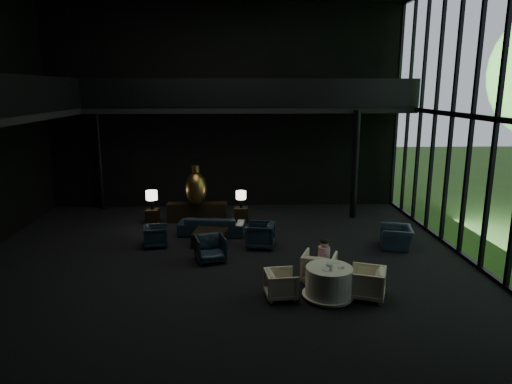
{
  "coord_description": "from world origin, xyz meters",
  "views": [
    {
      "loc": [
        0.43,
        -12.42,
        4.76
      ],
      "look_at": [
        0.99,
        0.5,
        1.81
      ],
      "focal_mm": 32.0,
      "sensor_mm": 36.0,
      "label": 1
    }
  ],
  "objects_px": {
    "lounge_armchair_east": "(260,233)",
    "dining_chair_east": "(367,281)",
    "side_table_right": "(241,214)",
    "coffee_table": "(210,238)",
    "console": "(197,212)",
    "bronze_urn": "(196,188)",
    "side_table_left": "(153,216)",
    "window_armchair": "(396,235)",
    "lounge_armchair_south": "(210,247)",
    "child": "(324,251)",
    "table_lamp_left": "(152,196)",
    "dining_chair_west": "(281,284)",
    "dining_table": "(329,285)",
    "lounge_armchair_west": "(156,236)",
    "dining_chair_north": "(319,265)",
    "table_lamp_right": "(241,196)",
    "sofa": "(212,222)"
  },
  "relations": [
    {
      "from": "lounge_armchair_east",
      "to": "dining_chair_east",
      "type": "distance_m",
      "value": 4.22
    },
    {
      "from": "side_table_right",
      "to": "lounge_armchair_east",
      "type": "relative_size",
      "value": 0.59
    },
    {
      "from": "coffee_table",
      "to": "console",
      "type": "bearing_deg",
      "value": 103.23
    },
    {
      "from": "bronze_urn",
      "to": "side_table_left",
      "type": "bearing_deg",
      "value": 176.07
    },
    {
      "from": "bronze_urn",
      "to": "window_armchair",
      "type": "distance_m",
      "value": 6.97
    },
    {
      "from": "lounge_armchair_south",
      "to": "child",
      "type": "height_order",
      "value": "child"
    },
    {
      "from": "bronze_urn",
      "to": "child",
      "type": "height_order",
      "value": "bronze_urn"
    },
    {
      "from": "table_lamp_left",
      "to": "lounge_armchair_south",
      "type": "relative_size",
      "value": 0.8
    },
    {
      "from": "lounge_armchair_south",
      "to": "dining_chair_west",
      "type": "relative_size",
      "value": 1.28
    },
    {
      "from": "dining_table",
      "to": "side_table_left",
      "type": "bearing_deg",
      "value": 129.33
    },
    {
      "from": "bronze_urn",
      "to": "coffee_table",
      "type": "xyz_separation_m",
      "value": [
        0.6,
        -2.34,
        -1.07
      ]
    },
    {
      "from": "window_armchair",
      "to": "dining_chair_east",
      "type": "height_order",
      "value": "window_armchair"
    },
    {
      "from": "dining_table",
      "to": "lounge_armchair_east",
      "type": "bearing_deg",
      "value": 111.77
    },
    {
      "from": "console",
      "to": "lounge_armchair_west",
      "type": "bearing_deg",
      "value": -111.45
    },
    {
      "from": "bronze_urn",
      "to": "table_lamp_left",
      "type": "distance_m",
      "value": 1.63
    },
    {
      "from": "side_table_left",
      "to": "lounge_armchair_south",
      "type": "distance_m",
      "value": 4.5
    },
    {
      "from": "dining_table",
      "to": "dining_chair_north",
      "type": "height_order",
      "value": "dining_chair_north"
    },
    {
      "from": "lounge_armchair_east",
      "to": "dining_chair_north",
      "type": "relative_size",
      "value": 1.09
    },
    {
      "from": "dining_table",
      "to": "dining_chair_west",
      "type": "distance_m",
      "value": 1.1
    },
    {
      "from": "dining_chair_north",
      "to": "lounge_armchair_east",
      "type": "bearing_deg",
      "value": -40.62
    },
    {
      "from": "bronze_urn",
      "to": "table_lamp_left",
      "type": "relative_size",
      "value": 2.07
    },
    {
      "from": "console",
      "to": "dining_chair_east",
      "type": "relative_size",
      "value": 2.63
    },
    {
      "from": "lounge_armchair_west",
      "to": "lounge_armchair_east",
      "type": "relative_size",
      "value": 0.71
    },
    {
      "from": "table_lamp_left",
      "to": "lounge_armchair_east",
      "type": "distance_m",
      "value": 4.7
    },
    {
      "from": "side_table_left",
      "to": "lounge_armchair_south",
      "type": "bearing_deg",
      "value": -59.33
    },
    {
      "from": "table_lamp_right",
      "to": "console",
      "type": "bearing_deg",
      "value": 174.48
    },
    {
      "from": "table_lamp_left",
      "to": "dining_table",
      "type": "relative_size",
      "value": 0.56
    },
    {
      "from": "dining_chair_north",
      "to": "sofa",
      "type": "bearing_deg",
      "value": -31.65
    },
    {
      "from": "dining_chair_east",
      "to": "side_table_right",
      "type": "bearing_deg",
      "value": -134.76
    },
    {
      "from": "dining_chair_east",
      "to": "child",
      "type": "bearing_deg",
      "value": -121.23
    },
    {
      "from": "dining_table",
      "to": "bronze_urn",
      "type": "bearing_deg",
      "value": 119.91
    },
    {
      "from": "side_table_right",
      "to": "dining_chair_north",
      "type": "xyz_separation_m",
      "value": [
        1.9,
        -5.31,
        0.15
      ]
    },
    {
      "from": "dining_chair_north",
      "to": "bronze_urn",
      "type": "bearing_deg",
      "value": -34.69
    },
    {
      "from": "console",
      "to": "dining_table",
      "type": "bearing_deg",
      "value": -61.02
    },
    {
      "from": "lounge_armchair_east",
      "to": "dining_table",
      "type": "bearing_deg",
      "value": 31.16
    },
    {
      "from": "side_table_left",
      "to": "lounge_armchair_south",
      "type": "relative_size",
      "value": 0.59
    },
    {
      "from": "console",
      "to": "table_lamp_right",
      "type": "distance_m",
      "value": 1.73
    },
    {
      "from": "side_table_right",
      "to": "coffee_table",
      "type": "bearing_deg",
      "value": -112.17
    },
    {
      "from": "table_lamp_right",
      "to": "child",
      "type": "xyz_separation_m",
      "value": [
        2.03,
        -5.24,
        -0.21
      ]
    },
    {
      "from": "window_armchair",
      "to": "dining_chair_east",
      "type": "xyz_separation_m",
      "value": [
        -1.85,
        -3.33,
        -0.01
      ]
    },
    {
      "from": "table_lamp_right",
      "to": "lounge_armchair_south",
      "type": "relative_size",
      "value": 0.71
    },
    {
      "from": "side_table_left",
      "to": "lounge_armchair_east",
      "type": "height_order",
      "value": "lounge_armchair_east"
    },
    {
      "from": "console",
      "to": "dining_chair_north",
      "type": "distance_m",
      "value": 6.48
    },
    {
      "from": "console",
      "to": "lounge_armchair_east",
      "type": "xyz_separation_m",
      "value": [
        2.15,
        -2.9,
        0.12
      ]
    },
    {
      "from": "lounge_armchair_west",
      "to": "dining_table",
      "type": "bearing_deg",
      "value": -139.55
    },
    {
      "from": "sofa",
      "to": "dining_chair_north",
      "type": "relative_size",
      "value": 2.65
    },
    {
      "from": "bronze_urn",
      "to": "lounge_armchair_south",
      "type": "height_order",
      "value": "bronze_urn"
    },
    {
      "from": "side_table_left",
      "to": "console",
      "type": "bearing_deg",
      "value": 4.59
    },
    {
      "from": "sofa",
      "to": "child",
      "type": "height_order",
      "value": "child"
    },
    {
      "from": "dining_chair_east",
      "to": "dining_chair_west",
      "type": "relative_size",
      "value": 1.23
    }
  ]
}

